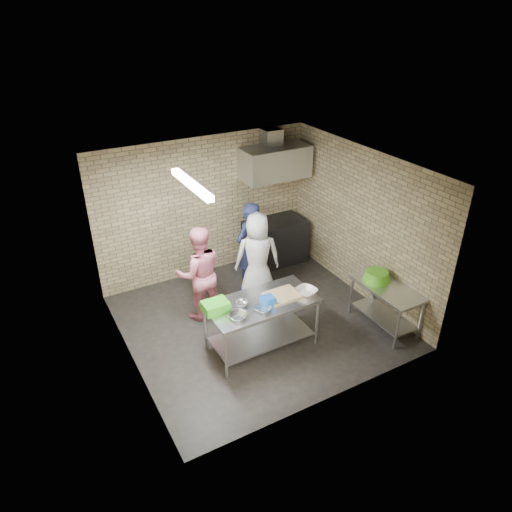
{
  "coord_description": "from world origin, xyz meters",
  "views": [
    {
      "loc": [
        -3.16,
        -5.64,
        4.84
      ],
      "look_at": [
        0.1,
        0.2,
        1.15
      ],
      "focal_mm": 33.1,
      "sensor_mm": 36.0,
      "label": 1
    }
  ],
  "objects": [
    {
      "name": "hood_duct",
      "position": [
        1.35,
        1.85,
        2.55
      ],
      "size": [
        0.35,
        0.3,
        0.3
      ],
      "primitive_type": "cube",
      "color": "#A5A8AD",
      "rests_on": "back_wall"
    },
    {
      "name": "bottle_green",
      "position": [
        1.8,
        1.89,
        2.02
      ],
      "size": [
        0.06,
        0.06,
        0.15
      ],
      "primitive_type": "cylinder",
      "color": "green",
      "rests_on": "wall_shelf"
    },
    {
      "name": "blue_tub",
      "position": [
        -0.19,
        -0.67,
        0.9
      ],
      "size": [
        0.19,
        0.19,
        0.12
      ],
      "primitive_type": "cube",
      "color": "blue",
      "rests_on": "prep_table"
    },
    {
      "name": "woman_pink",
      "position": [
        -0.73,
        0.64,
        0.84
      ],
      "size": [
        0.9,
        0.76,
        1.67
      ],
      "primitive_type": "imported",
      "rotation": [
        0.0,
        0.0,
        2.98
      ],
      "color": "#D26F84",
      "rests_on": "floor"
    },
    {
      "name": "woman_white",
      "position": [
        0.4,
        0.69,
        0.82
      ],
      "size": [
        0.94,
        0.78,
        1.64
      ],
      "primitive_type": "imported",
      "rotation": [
        0.0,
        0.0,
        2.76
      ],
      "color": "silver",
      "rests_on": "floor"
    },
    {
      "name": "floor",
      "position": [
        0.0,
        0.0,
        0.0
      ],
      "size": [
        4.2,
        4.2,
        0.0
      ],
      "primitive_type": "plane",
      "color": "black",
      "rests_on": "ground"
    },
    {
      "name": "right_wall",
      "position": [
        2.1,
        0.0,
        1.35
      ],
      "size": [
        0.06,
        4.0,
        2.7
      ],
      "primitive_type": "cube",
      "color": "tan",
      "rests_on": "ground"
    },
    {
      "name": "ceiling",
      "position": [
        0.0,
        0.0,
        2.7
      ],
      "size": [
        4.2,
        4.2,
        0.0
      ],
      "primitive_type": "plane",
      "rotation": [
        3.14,
        0.0,
        0.0
      ],
      "color": "black",
      "rests_on": "ground"
    },
    {
      "name": "mixing_bowl_a",
      "position": [
        -0.74,
        -0.77,
        0.87
      ],
      "size": [
        0.32,
        0.32,
        0.06
      ],
      "primitive_type": "imported",
      "rotation": [
        0.0,
        0.0,
        0.26
      ],
      "color": "silver",
      "rests_on": "prep_table"
    },
    {
      "name": "fluorescent_fixture",
      "position": [
        -1.0,
        0.0,
        2.64
      ],
      "size": [
        0.1,
        1.25,
        0.08
      ],
      "primitive_type": "cube",
      "color": "white",
      "rests_on": "ceiling"
    },
    {
      "name": "cutting_board",
      "position": [
        0.11,
        -0.59,
        0.85
      ],
      "size": [
        0.51,
        0.39,
        0.03
      ],
      "primitive_type": "cube",
      "color": "tan",
      "rests_on": "prep_table"
    },
    {
      "name": "ceramic_bowl",
      "position": [
        0.46,
        -0.72,
        0.88
      ],
      "size": [
        0.39,
        0.39,
        0.08
      ],
      "primitive_type": "imported",
      "rotation": [
        0.0,
        0.0,
        0.26
      ],
      "color": "beige",
      "rests_on": "prep_table"
    },
    {
      "name": "prep_table",
      "position": [
        -0.24,
        -0.57,
        0.42
      ],
      "size": [
        1.67,
        0.84,
        0.84
      ],
      "primitive_type": "cube",
      "color": "#B8BABF",
      "rests_on": "floor"
    },
    {
      "name": "mixing_bowl_b",
      "position": [
        -0.54,
        -0.52,
        0.87
      ],
      "size": [
        0.24,
        0.24,
        0.06
      ],
      "primitive_type": "imported",
      "rotation": [
        0.0,
        0.0,
        0.26
      ],
      "color": "#B0B2B8",
      "rests_on": "prep_table"
    },
    {
      "name": "side_counter",
      "position": [
        1.8,
        -1.1,
        0.38
      ],
      "size": [
        0.6,
        1.2,
        0.75
      ],
      "primitive_type": "cube",
      "color": "silver",
      "rests_on": "floor"
    },
    {
      "name": "green_crate",
      "position": [
        -0.94,
        -0.45,
        0.91
      ],
      "size": [
        0.37,
        0.28,
        0.15
      ],
      "primitive_type": "cube",
      "color": "green",
      "rests_on": "prep_table"
    },
    {
      "name": "left_wall",
      "position": [
        -2.1,
        0.0,
        1.35
      ],
      "size": [
        0.06,
        4.0,
        2.7
      ],
      "primitive_type": "cube",
      "color": "tan",
      "rests_on": "ground"
    },
    {
      "name": "front_wall",
      "position": [
        0.0,
        -2.0,
        1.35
      ],
      "size": [
        4.2,
        0.06,
        2.7
      ],
      "primitive_type": "cube",
      "color": "tan",
      "rests_on": "ground"
    },
    {
      "name": "range_hood",
      "position": [
        1.35,
        1.7,
        2.1
      ],
      "size": [
        1.3,
        0.6,
        0.6
      ],
      "primitive_type": "cube",
      "color": "silver",
      "rests_on": "back_wall"
    },
    {
      "name": "back_wall",
      "position": [
        0.0,
        2.0,
        1.35
      ],
      "size": [
        4.2,
        0.06,
        2.7
      ],
      "primitive_type": "cube",
      "color": "tan",
      "rests_on": "ground"
    },
    {
      "name": "wall_shelf",
      "position": [
        1.65,
        1.89,
        1.92
      ],
      "size": [
        0.8,
        0.2,
        0.04
      ],
      "primitive_type": "cube",
      "color": "#3F2B19",
      "rests_on": "back_wall"
    },
    {
      "name": "mixing_bowl_c",
      "position": [
        -0.34,
        -0.79,
        0.87
      ],
      "size": [
        0.29,
        0.29,
        0.06
      ],
      "primitive_type": "imported",
      "rotation": [
        0.0,
        0.0,
        0.26
      ],
      "color": "silver",
      "rests_on": "prep_table"
    },
    {
      "name": "man_navy",
      "position": [
        0.4,
        1.0,
        0.86
      ],
      "size": [
        0.74,
        0.63,
        1.72
      ],
      "primitive_type": "imported",
      "rotation": [
        0.0,
        0.0,
        3.55
      ],
      "color": "#141834",
      "rests_on": "floor"
    },
    {
      "name": "stove",
      "position": [
        1.35,
        1.65,
        0.45
      ],
      "size": [
        1.2,
        0.7,
        0.9
      ],
      "primitive_type": "cube",
      "color": "black",
      "rests_on": "floor"
    },
    {
      "name": "green_basin",
      "position": [
        1.78,
        -0.85,
        0.83
      ],
      "size": [
        0.46,
        0.46,
        0.17
      ],
      "primitive_type": null,
      "color": "#59C626",
      "rests_on": "side_counter"
    }
  ]
}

